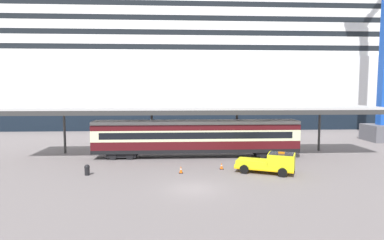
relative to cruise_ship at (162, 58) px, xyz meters
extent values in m
plane|color=slate|center=(4.15, -50.05, -14.60)|extent=(400.00, 400.00, 0.00)
cube|color=black|center=(0.00, 0.01, -12.51)|extent=(156.47, 28.21, 4.19)
cube|color=white|center=(0.00, 0.01, -5.53)|extent=(156.47, 28.21, 9.77)
cube|color=white|center=(0.00, 0.01, 0.73)|extent=(143.95, 25.96, 2.76)
cube|color=black|center=(0.00, -12.92, 0.87)|extent=(137.69, 0.12, 0.99)
cube|color=white|center=(0.00, 0.01, 3.49)|extent=(138.19, 24.92, 2.76)
cube|color=black|center=(0.00, -12.40, 3.63)|extent=(132.19, 0.12, 0.99)
cube|color=white|center=(0.00, 0.01, 6.25)|extent=(132.44, 23.88, 2.76)
cube|color=black|center=(0.00, -11.88, 6.39)|extent=(126.68, 0.12, 0.99)
cube|color=white|center=(0.00, 0.01, 9.01)|extent=(126.68, 22.84, 2.76)
cube|color=black|center=(0.00, -11.36, 9.15)|extent=(121.17, 0.12, 0.99)
cube|color=white|center=(0.00, 0.01, 11.77)|extent=(120.92, 21.80, 2.76)
cube|color=#BCBCBC|center=(5.09, -37.71, -9.09)|extent=(41.21, 5.78, 0.25)
cube|color=#333333|center=(5.09, -40.50, -9.47)|extent=(41.21, 0.20, 0.50)
cylinder|color=#333333|center=(-10.36, -35.22, -11.91)|extent=(0.28, 0.28, 5.39)
cylinder|color=#333333|center=(-0.06, -35.22, -11.91)|extent=(0.28, 0.28, 5.39)
cylinder|color=#333333|center=(10.24, -35.22, -11.91)|extent=(0.28, 0.28, 5.39)
cylinder|color=#333333|center=(20.55, -35.22, -11.91)|extent=(0.28, 0.28, 5.39)
cube|color=black|center=(5.09, -38.21, -13.75)|extent=(22.74, 2.80, 0.40)
cube|color=#470F14|center=(5.09, -38.21, -13.10)|extent=(22.74, 2.80, 0.90)
cube|color=beige|center=(5.09, -38.21, -12.05)|extent=(22.74, 2.80, 1.20)
cube|color=black|center=(5.09, -39.58, -12.00)|extent=(20.92, 0.08, 0.72)
cube|color=#470F14|center=(5.09, -38.21, -11.15)|extent=(22.74, 2.80, 0.60)
cube|color=#9D9D9D|center=(5.09, -38.21, -10.67)|extent=(22.74, 2.69, 0.36)
cube|color=black|center=(-3.09, -38.21, -14.15)|extent=(3.20, 2.35, 0.50)
cylinder|color=black|center=(-3.99, -39.38, -14.18)|extent=(0.84, 0.12, 0.84)
cylinder|color=black|center=(-2.19, -39.38, -14.18)|extent=(0.84, 0.12, 0.84)
cube|color=black|center=(13.28, -38.21, -14.15)|extent=(3.20, 2.35, 0.50)
cylinder|color=black|center=(12.38, -39.38, -14.18)|extent=(0.84, 0.12, 0.84)
cylinder|color=black|center=(14.18, -39.38, -14.18)|extent=(0.84, 0.12, 0.84)
cube|color=yellow|center=(10.84, -45.60, -14.02)|extent=(5.57, 3.92, 0.36)
cube|color=#F2B20C|center=(10.84, -45.60, -14.15)|extent=(5.57, 3.94, 0.12)
cube|color=yellow|center=(12.18, -46.19, -13.29)|extent=(2.87, 2.68, 1.10)
cube|color=#19232D|center=(12.18, -46.19, -12.94)|extent=(2.64, 2.52, 0.44)
cube|color=orange|center=(12.18, -46.19, -12.66)|extent=(0.59, 0.41, 0.16)
cube|color=yellow|center=(9.89, -45.18, -13.66)|extent=(3.44, 2.93, 0.36)
cylinder|color=black|center=(12.77, -45.35, -14.20)|extent=(0.83, 0.55, 0.80)
cylinder|color=black|center=(11.97, -47.18, -14.20)|extent=(0.83, 0.55, 0.80)
cylinder|color=black|center=(9.72, -44.02, -14.20)|extent=(0.83, 0.55, 0.80)
cylinder|color=black|center=(8.92, -45.85, -14.20)|extent=(0.83, 0.55, 0.80)
cube|color=black|center=(3.23, -45.40, -14.58)|extent=(0.36, 0.36, 0.04)
cone|color=#EA590F|center=(3.23, -45.40, -14.25)|extent=(0.30, 0.30, 0.63)
cylinder|color=white|center=(3.23, -45.40, -14.21)|extent=(0.17, 0.17, 0.09)
cube|color=black|center=(7.12, -44.07, -14.58)|extent=(0.36, 0.36, 0.04)
cone|color=#EA590F|center=(7.12, -44.07, -14.27)|extent=(0.30, 0.30, 0.58)
cylinder|color=white|center=(7.12, -44.07, -14.24)|extent=(0.17, 0.17, 0.08)
cube|color=#595960|center=(33.32, -27.98, -13.40)|extent=(4.40, 4.40, 2.40)
cylinder|color=black|center=(-5.06, -45.62, -14.25)|extent=(0.44, 0.44, 0.70)
sphere|color=black|center=(-5.06, -45.62, -13.88)|extent=(0.48, 0.48, 0.48)
camera|label=1|loc=(2.69, -74.31, -7.13)|focal=30.52mm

